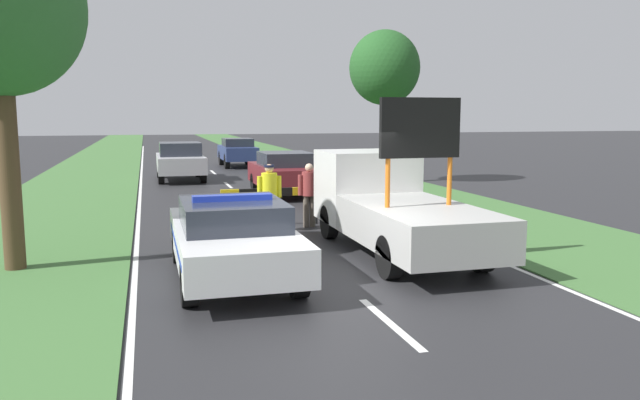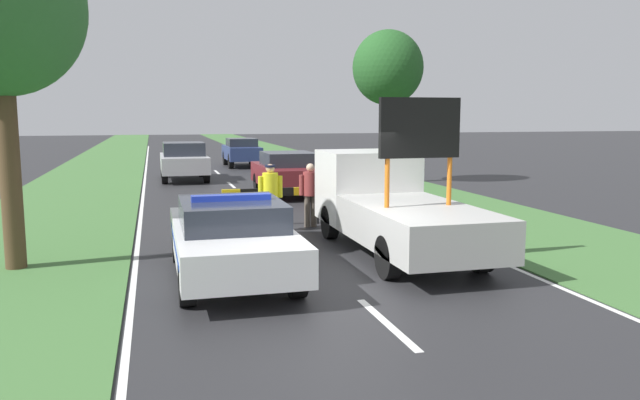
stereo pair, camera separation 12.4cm
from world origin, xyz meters
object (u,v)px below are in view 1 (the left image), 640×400
road_barrier (275,195)px  traffic_cone_centre_front (226,211)px  queued_car_sedan_silver (180,161)px  roadside_tree_near_right (385,69)px  police_officer (269,192)px  queued_car_hatch_blue (237,151)px  work_truck (390,204)px  traffic_cone_near_truck (193,219)px  traffic_cone_near_police (234,221)px  queued_car_wagon_maroon (285,173)px  pedestrian_civilian (309,190)px  police_car (232,237)px

road_barrier → traffic_cone_centre_front: 1.47m
queued_car_sedan_silver → roadside_tree_near_right: 9.48m
police_officer → traffic_cone_centre_front: police_officer is taller
road_barrier → roadside_tree_near_right: size_ratio=0.44×
queued_car_hatch_blue → traffic_cone_centre_front: bearing=80.9°
work_truck → traffic_cone_near_truck: size_ratio=8.83×
traffic_cone_near_police → queued_car_hatch_blue: queued_car_hatch_blue is taller
traffic_cone_centre_front → queued_car_hatch_blue: bearing=80.9°
work_truck → traffic_cone_centre_front: 5.13m
work_truck → queued_car_hatch_blue: size_ratio=1.41×
queued_car_wagon_maroon → roadside_tree_near_right: roadside_tree_near_right is taller
pedestrian_civilian → queued_car_sedan_silver: bearing=131.0°
work_truck → pedestrian_civilian: (-0.96, 3.01, -0.03)m
police_car → queued_car_sedan_silver: (0.01, 16.83, 0.12)m
road_barrier → traffic_cone_near_police: (-1.16, -0.83, -0.50)m
queued_car_hatch_blue → traffic_cone_near_police: bearing=81.7°
work_truck → pedestrian_civilian: 3.16m
road_barrier → police_officer: (-0.29, -0.79, 0.18)m
road_barrier → traffic_cone_near_police: size_ratio=4.48×
queued_car_wagon_maroon → roadside_tree_near_right: (4.71, 2.56, 3.85)m
queued_car_wagon_maroon → road_barrier: bearing=75.3°
queued_car_sedan_silver → roadside_tree_near_right: roadside_tree_near_right is taller
road_barrier → queued_car_wagon_maroon: queued_car_wagon_maroon is taller
traffic_cone_centre_front → queued_car_wagon_maroon: 5.98m
traffic_cone_near_police → traffic_cone_near_truck: size_ratio=0.93×
traffic_cone_centre_front → roadside_tree_near_right: size_ratio=0.10×
pedestrian_civilian → queued_car_sedan_silver: size_ratio=0.37×
police_car → traffic_cone_near_police: 4.09m
police_officer → pedestrian_civilian: (1.09, 0.39, -0.03)m
road_barrier → queued_car_hatch_blue: bearing=85.7°
queued_car_wagon_maroon → queued_car_hatch_blue: 12.43m
work_truck → queued_car_hatch_blue: 21.88m
road_barrier → queued_car_sedan_silver: 12.10m
queued_car_hatch_blue → work_truck: bearing=90.2°
pedestrian_civilian → queued_car_hatch_blue: size_ratio=0.39×
work_truck → queued_car_wagon_maroon: bearing=-86.2°
work_truck → roadside_tree_near_right: 13.35m
road_barrier → queued_car_hatch_blue: size_ratio=0.67×
police_car → queued_car_sedan_silver: bearing=90.3°
traffic_cone_near_police → queued_car_hatch_blue: 19.51m
police_car → queued_car_hatch_blue: (3.40, 23.33, 0.09)m
police_car → queued_car_wagon_maroon: queued_car_wagon_maroon is taller
queued_car_sedan_silver → traffic_cone_near_police: bearing=92.5°
traffic_cone_near_police → queued_car_sedan_silver: (-0.56, 12.81, 0.55)m
pedestrian_civilian → traffic_cone_near_truck: bearing=-152.6°
police_car → police_officer: bearing=70.8°
traffic_cone_near_police → queued_car_wagon_maroon: 7.41m
road_barrier → pedestrian_civilian: 0.91m
queued_car_wagon_maroon → pedestrian_civilian: bearing=83.0°
police_officer → roadside_tree_near_right: roadside_tree_near_right is taller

